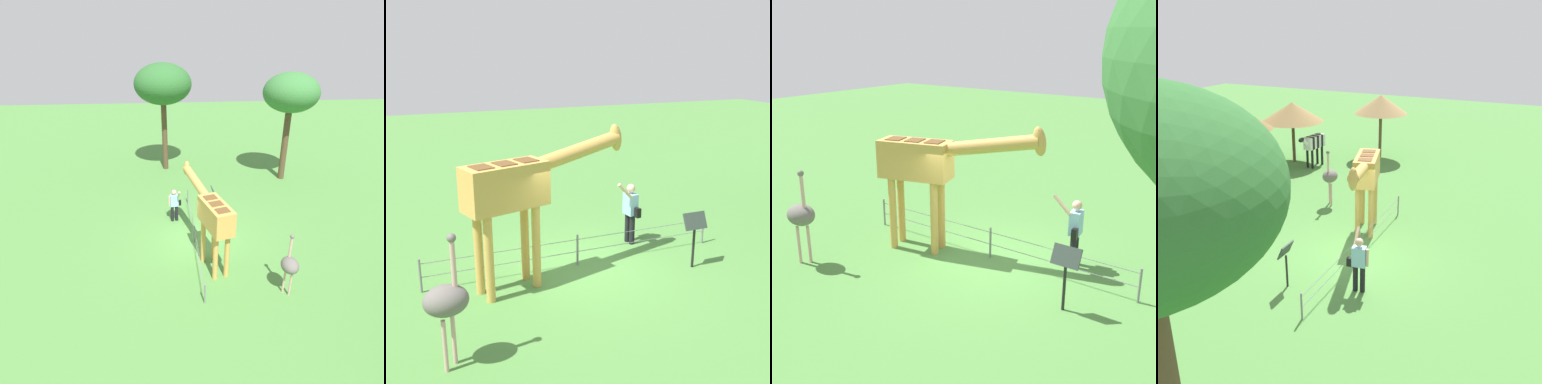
% 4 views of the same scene
% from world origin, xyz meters
% --- Properties ---
extents(ground_plane, '(60.00, 60.00, 0.00)m').
position_xyz_m(ground_plane, '(0.00, 0.00, 0.00)').
color(ground_plane, '#4C843D').
extents(giraffe, '(3.95, 1.54, 3.24)m').
position_xyz_m(giraffe, '(-1.44, -0.25, 2.15)').
color(giraffe, gold).
rests_on(giraffe, ground_plane).
extents(visitor, '(0.65, 0.58, 1.70)m').
position_xyz_m(visitor, '(1.77, 0.96, 0.90)').
color(visitor, black).
rests_on(visitor, ground_plane).
extents(ostrich, '(0.70, 0.56, 2.25)m').
position_xyz_m(ostrich, '(-3.31, -2.55, 1.18)').
color(ostrich, '#CC9E93').
rests_on(ostrich, ground_plane).
extents(info_sign, '(0.56, 0.21, 1.32)m').
position_xyz_m(info_sign, '(2.41, -0.90, 0.95)').
color(info_sign, black).
rests_on(info_sign, ground_plane).
extents(wire_fence, '(7.05, 0.05, 0.75)m').
position_xyz_m(wire_fence, '(0.00, 0.21, 0.40)').
color(wire_fence, slate).
rests_on(wire_fence, ground_plane).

